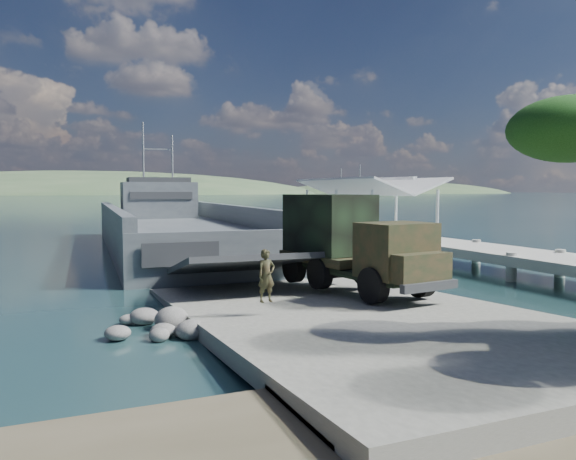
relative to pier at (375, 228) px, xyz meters
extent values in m
plane|color=#1A3B3F|center=(-13.00, -18.77, -1.60)|extent=(1400.00, 1400.00, 0.00)
cube|color=#64655C|center=(-13.00, -19.77, -1.35)|extent=(10.00, 18.00, 0.50)
cube|color=#AEAFA4|center=(0.00, -0.77, -0.60)|extent=(4.00, 44.00, 0.50)
cube|color=#464D52|center=(-13.25, 6.00, -1.12)|extent=(11.45, 32.80, 2.69)
cube|color=#464D52|center=(-17.77, 6.24, 0.88)|extent=(2.42, 32.30, 1.40)
cube|color=#464D52|center=(-8.74, 5.75, 0.88)|extent=(2.42, 32.30, 1.40)
cube|color=#464D52|center=(-14.13, -10.03, -0.52)|extent=(9.70, 0.96, 2.80)
cube|color=#464D52|center=(-12.66, 16.75, 1.85)|extent=(6.69, 4.66, 3.23)
cube|color=#2F3135|center=(-12.66, 16.75, 3.68)|extent=(5.57, 3.74, 0.43)
cylinder|color=#A0A3A6|center=(-13.95, 16.82, 6.16)|extent=(0.17, 0.17, 5.39)
cylinder|color=#A0A3A6|center=(-11.37, 16.68, 5.62)|extent=(0.17, 0.17, 4.31)
cylinder|color=black|center=(-11.78, -18.79, -0.48)|extent=(0.60, 1.29, 1.25)
cylinder|color=black|center=(-9.60, -18.49, -0.48)|extent=(0.60, 1.29, 1.25)
cylinder|color=black|center=(-12.23, -15.57, -0.48)|extent=(0.60, 1.29, 1.25)
cylinder|color=black|center=(-10.04, -15.26, -0.48)|extent=(0.60, 1.29, 1.25)
cylinder|color=black|center=(-12.49, -13.67, -0.48)|extent=(0.60, 1.29, 1.25)
cylinder|color=black|center=(-10.31, -13.37, -0.48)|extent=(0.60, 1.29, 1.25)
cube|color=black|center=(-11.06, -15.98, -0.33)|extent=(3.09, 7.50, 0.24)
cube|color=black|center=(-10.70, -18.55, 0.67)|extent=(2.63, 2.23, 1.92)
cube|color=black|center=(-10.54, -19.68, 0.19)|extent=(2.30, 1.16, 0.96)
cube|color=black|center=(-11.24, -14.66, 0.00)|extent=(2.98, 4.69, 0.34)
cube|color=black|center=(-11.27, -14.47, 1.39)|extent=(2.78, 3.92, 2.39)
cube|color=#2F3135|center=(-10.48, -20.16, -0.38)|extent=(2.40, 0.57, 0.29)
imported|color=black|center=(-15.74, -18.93, -0.28)|extent=(0.66, 0.49, 1.65)
cube|color=silver|center=(5.41, 11.53, -1.34)|extent=(3.41, 5.99, 0.94)
cube|color=silver|center=(5.75, 10.53, -0.71)|extent=(1.92, 2.05, 0.63)
cylinder|color=#A0A3A6|center=(5.41, 11.53, 2.06)|extent=(0.10, 0.10, 6.28)
cube|color=silver|center=(6.90, 17.97, -1.34)|extent=(2.78, 5.84, 0.92)
cube|color=silver|center=(7.11, 16.97, -0.73)|extent=(1.74, 1.90, 0.61)
cylinder|color=#A0A3A6|center=(6.90, 17.97, 1.98)|extent=(0.10, 0.10, 6.13)
ellipsoid|color=#163D10|center=(-10.12, -25.06, 4.26)|extent=(2.93, 2.93, 1.67)
camera|label=1|loc=(-21.89, -35.08, 2.78)|focal=35.00mm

